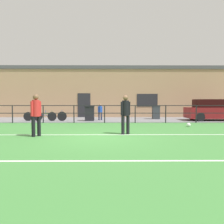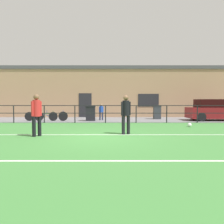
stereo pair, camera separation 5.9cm
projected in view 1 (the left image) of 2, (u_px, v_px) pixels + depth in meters
The scene contains 15 objects.
ground at pixel (101, 138), 8.81m from camera, with size 60.00×44.00×0.04m, color #42843D.
field_line_touchline at pixel (102, 135), 9.52m from camera, with size 36.00×0.11×0.00m, color white.
field_line_hash at pixel (95, 161), 5.35m from camera, with size 36.00×0.11×0.00m, color white.
pavement_strip at pixel (105, 120), 17.30m from camera, with size 48.00×5.00×0.02m, color slate.
perimeter_fence at pixel (105, 111), 14.77m from camera, with size 36.07×0.07×1.15m.
clubhouse_facade at pixel (106, 92), 20.89m from camera, with size 28.00×2.56×4.51m.
player_goalkeeper at pixel (125, 112), 9.65m from camera, with size 0.42×0.29×1.67m.
player_striker at pixel (36, 113), 9.04m from camera, with size 0.34×0.38×1.69m.
soccer_ball_match at pixel (189, 125), 12.44m from camera, with size 0.22×0.22×0.22m, color white.
spectator_child at pixel (100, 111), 16.70m from camera, with size 0.33×0.21×1.20m.
parked_car_red at pixel (214, 110), 16.49m from camera, with size 4.01×1.84×1.53m.
bicycle_parked_0 at pixel (50, 116), 15.96m from camera, with size 2.36×0.04×0.75m.
bicycle_parked_2 at pixel (40, 116), 15.95m from camera, with size 2.32×0.04×0.73m.
trash_bin_0 at pixel (90, 113), 16.09m from camera, with size 0.67×0.57×1.05m.
trash_bin_1 at pixel (156, 112), 17.69m from camera, with size 0.58×0.49×1.05m.
Camera 1 is at (0.36, -8.76, 1.41)m, focal length 36.36 mm.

